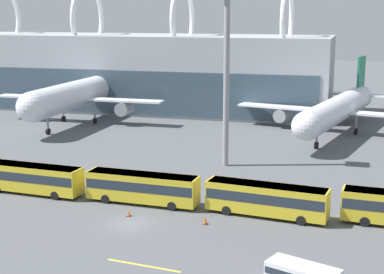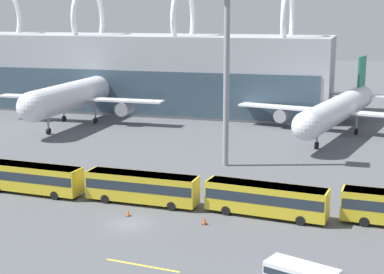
{
  "view_description": "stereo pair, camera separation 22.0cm",
  "coord_description": "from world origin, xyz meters",
  "views": [
    {
      "loc": [
        21.35,
        -51.8,
        20.59
      ],
      "look_at": [
        -0.41,
        23.98,
        4.0
      ],
      "focal_mm": 55.0,
      "sensor_mm": 36.0,
      "label": 1
    },
    {
      "loc": [
        21.56,
        -51.73,
        20.59
      ],
      "look_at": [
        -0.41,
        23.98,
        4.0
      ],
      "focal_mm": 55.0,
      "sensor_mm": 36.0,
      "label": 2
    }
  ],
  "objects": [
    {
      "name": "traffic_cone_1",
      "position": [
        -0.94,
        2.08,
        0.37
      ],
      "size": [
        0.47,
        0.47,
        0.76
      ],
      "color": "black",
      "rests_on": "ground_plane"
    },
    {
      "name": "shuttle_bus_3",
      "position": [
        12.77,
        5.96,
        1.99
      ],
      "size": [
        12.84,
        4.09,
        3.4
      ],
      "rotation": [
        0.0,
        0.0,
        -0.12
      ],
      "color": "gold",
      "rests_on": "ground_plane"
    },
    {
      "name": "shuttle_bus_2",
      "position": [
        -1.03,
        6.35,
        1.99
      ],
      "size": [
        12.72,
        3.18,
        3.4
      ],
      "rotation": [
        0.0,
        0.0,
        -0.04
      ],
      "color": "gold",
      "rests_on": "ground_plane"
    },
    {
      "name": "shuttle_bus_1",
      "position": [
        -14.83,
        6.33,
        1.99
      ],
      "size": [
        12.77,
        3.49,
        3.4
      ],
      "rotation": [
        0.0,
        0.0,
        -0.07
      ],
      "color": "gold",
      "rests_on": "ground_plane"
    },
    {
      "name": "airliner_at_gate_far",
      "position": [
        18.22,
        52.33,
        4.47
      ],
      "size": [
        37.72,
        41.31,
        12.55
      ],
      "rotation": [
        0.0,
        0.0,
        -1.78
      ],
      "color": "silver",
      "rests_on": "ground_plane"
    },
    {
      "name": "lane_stripe_5",
      "position": [
        4.83,
        -8.97,
        0.0
      ],
      "size": [
        6.77,
        0.97,
        0.01
      ],
      "primitive_type": "cube",
      "rotation": [
        0.0,
        0.0,
        -0.11
      ],
      "color": "yellow",
      "rests_on": "ground_plane"
    },
    {
      "name": "floodlight_mast",
      "position": [
        4.06,
        25.14,
        14.79
      ],
      "size": [
        2.8,
        2.8,
        23.75
      ],
      "color": "gray",
      "rests_on": "ground_plane"
    },
    {
      "name": "traffic_cone_0",
      "position": [
        7.28,
        1.95,
        0.38
      ],
      "size": [
        0.51,
        0.51,
        0.77
      ],
      "color": "black",
      "rests_on": "ground_plane"
    },
    {
      "name": "airliner_at_gate_near",
      "position": [
        -30.4,
        48.54,
        5.52
      ],
      "size": [
        33.73,
        36.07,
        15.79
      ],
      "rotation": [
        0.0,
        0.0,
        -1.56
      ],
      "color": "silver",
      "rests_on": "ground_plane"
    },
    {
      "name": "ground_plane",
      "position": [
        0.0,
        0.0,
        0.0
      ],
      "size": [
        440.0,
        440.0,
        0.0
      ],
      "primitive_type": "plane",
      "color": "#515459"
    },
    {
      "name": "terminal_building",
      "position": [
        -59.27,
        68.94,
        8.42
      ],
      "size": [
        150.13,
        21.46,
        27.09
      ],
      "color": "#9EA3A8",
      "rests_on": "ground_plane"
    }
  ]
}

